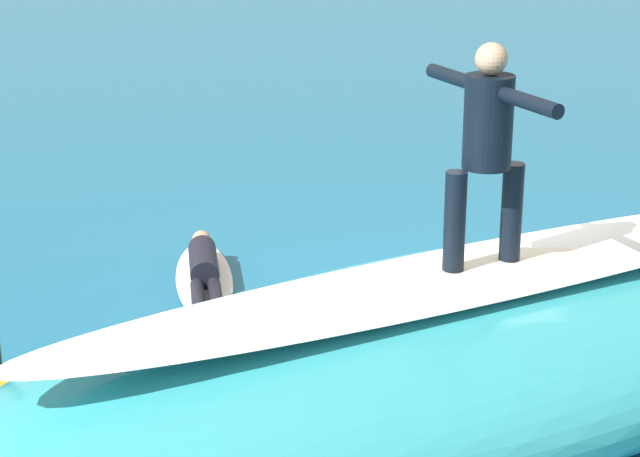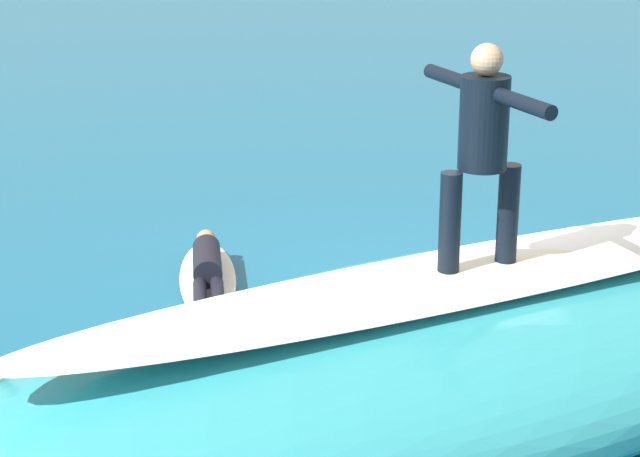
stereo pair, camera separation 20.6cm
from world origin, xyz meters
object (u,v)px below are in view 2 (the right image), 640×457
object	(u,v)px
surfer_riding	(483,140)
surfer_paddling	(207,266)
surfboard_paddling	(208,278)
surfboard_riding	(477,272)

from	to	relation	value
surfer_riding	surfer_paddling	size ratio (longest dim) A/B	0.96
surfer_riding	surfboard_paddling	size ratio (longest dim) A/B	0.75
surfer_riding	surfer_paddling	world-z (taller)	surfer_riding
surfer_riding	surfboard_paddling	xyz separation A→B (m)	(1.77, -3.30, -2.20)
surfboard_riding	surfer_riding	bearing A→B (deg)	60.06
surfboard_paddling	surfboard_riding	bearing A→B (deg)	-149.36
surfboard_riding	surfer_paddling	size ratio (longest dim) A/B	1.26
surfboard_riding	surfer_riding	distance (m)	0.98
surfer_paddling	surfer_riding	bearing A→B (deg)	-148.35
surfer_riding	surfer_paddling	xyz separation A→B (m)	(1.77, -3.17, -2.03)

